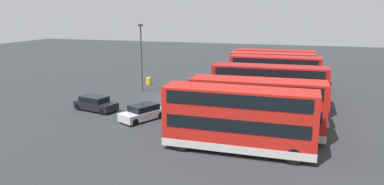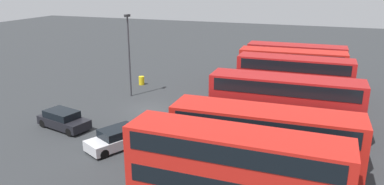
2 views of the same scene
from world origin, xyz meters
name	(u,v)px [view 2 (image 2 of 2)]	position (x,y,z in m)	size (l,w,h in m)	color
ground_plane	(150,110)	(0.00, 0.00, 0.00)	(140.00, 140.00, 0.00)	#2D3033
bus_double_decker_near_end	(295,64)	(-12.48, 11.35, 2.45)	(2.72, 10.30, 4.55)	#A51919
bus_double_decker_second	(291,71)	(-9.08, 11.28, 2.45)	(2.97, 10.40, 4.55)	red
bus_double_decker_third	(294,80)	(-5.64, 11.85, 2.45)	(2.65, 10.25, 4.55)	#A51919
bus_single_deck_fourth	(288,101)	(-1.68, 11.88, 1.62)	(2.67, 11.71, 2.95)	#B71411
bus_double_decker_fifth	(284,105)	(1.77, 11.87, 2.45)	(2.79, 10.95, 4.55)	#A51919
bus_single_deck_sixth	(270,133)	(5.41, 11.44, 1.62)	(3.07, 11.61, 2.95)	red
bus_double_decker_seventh	(263,146)	(9.24, 11.65, 2.45)	(2.83, 10.39, 4.55)	red
bus_double_decker_far_end	(234,173)	(12.76, 10.85, 2.45)	(2.71, 10.55, 4.55)	red
box_truck_blue	(283,60)	(-18.04, 9.50, 1.71)	(3.25, 7.72, 3.20)	navy
car_hatchback_silver	(63,120)	(6.23, -4.48, 0.70)	(2.75, 4.67, 1.43)	black
car_small_green	(117,138)	(7.87, 1.35, 0.70)	(4.49, 3.44, 1.43)	silver
lamp_post_tall	(129,50)	(-3.03, -3.64, 4.73)	(0.70, 0.30, 8.09)	#38383D
waste_bin_yellow	(142,81)	(-7.07, -4.58, 0.47)	(0.60, 0.60, 0.95)	yellow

